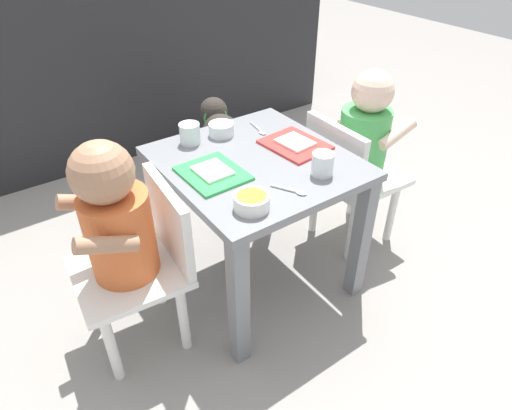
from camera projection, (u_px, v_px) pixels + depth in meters
The scene contains 14 objects.
ground_plane at pixel (256, 275), 1.55m from camera, with size 7.00×7.00×0.00m, color gray.
kitchen_cabinet_back at pixel (107, 55), 2.10m from camera, with size 2.30×0.36×0.90m, color #232326.
dining_table at pixel (256, 185), 1.34m from camera, with size 0.51×0.54×0.46m.
seated_child_left at pixel (123, 228), 1.11m from camera, with size 0.30×0.30×0.65m.
seated_child_right at pixel (361, 143), 1.50m from camera, with size 0.29×0.29×0.64m.
dog at pixel (222, 137), 1.95m from camera, with size 0.28×0.45×0.32m.
food_tray_left at pixel (213, 173), 1.21m from camera, with size 0.16×0.18×0.02m.
food_tray_right at pixel (296, 145), 1.35m from camera, with size 0.17×0.20×0.02m.
water_cup_left at pixel (190, 135), 1.35m from camera, with size 0.06×0.06×0.06m.
water_cup_right at pixel (323, 165), 1.20m from camera, with size 0.06×0.06×0.06m.
veggie_bowl_near at pixel (252, 201), 1.08m from camera, with size 0.09×0.09×0.04m.
cereal_bowl_left_side at pixel (222, 129), 1.40m from camera, with size 0.08×0.08×0.04m.
spoon_by_left_tray at pixel (259, 130), 1.44m from camera, with size 0.03×0.10×0.01m.
spoon_by_right_tray at pixel (292, 191), 1.15m from camera, with size 0.06×0.09×0.01m.
Camera 1 is at (-0.65, -0.92, 1.10)m, focal length 31.49 mm.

